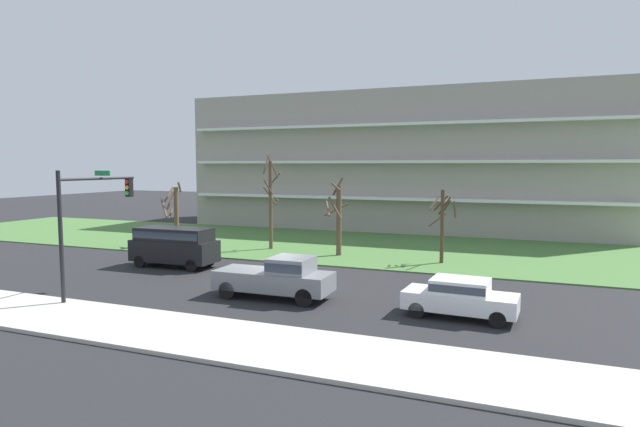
{
  "coord_description": "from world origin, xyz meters",
  "views": [
    {
      "loc": [
        11.86,
        -23.26,
        6.05
      ],
      "look_at": [
        0.04,
        6.0,
        3.19
      ],
      "focal_mm": 29.73,
      "sensor_mm": 36.0,
      "label": 1
    }
  ],
  "objects": [
    {
      "name": "ground",
      "position": [
        0.0,
        0.0,
        0.0
      ],
      "size": [
        160.0,
        160.0,
        0.0
      ],
      "primitive_type": "plane",
      "color": "#232326"
    },
    {
      "name": "sedan_white_center_right",
      "position": [
        9.29,
        -2.0,
        0.87
      ],
      "size": [
        4.49,
        2.04,
        1.57
      ],
      "rotation": [
        0.0,
        0.0,
        -0.05
      ],
      "color": "white",
      "rests_on": "ground"
    },
    {
      "name": "tree_right",
      "position": [
        6.74,
        9.5,
        2.59
      ],
      "size": [
        1.73,
        1.6,
        4.59
      ],
      "color": "#4C3828",
      "rests_on": "ground"
    },
    {
      "name": "sidewalk_curb_near",
      "position": [
        0.0,
        -8.0,
        0.07
      ],
      "size": [
        80.0,
        4.0,
        0.15
      ],
      "primitive_type": "cube",
      "color": "#BCB7AD",
      "rests_on": "ground"
    },
    {
      "name": "tree_left",
      "position": [
        -5.56,
        10.43,
        3.55
      ],
      "size": [
        1.16,
        1.39,
        6.81
      ],
      "color": "brown",
      "rests_on": "ground"
    },
    {
      "name": "tree_far_left",
      "position": [
        -12.98,
        9.2,
        2.51
      ],
      "size": [
        1.8,
        1.94,
        4.87
      ],
      "color": "brown",
      "rests_on": "ground"
    },
    {
      "name": "traffic_signal_mast",
      "position": [
        -6.85,
        -5.02,
        3.99
      ],
      "size": [
        0.9,
        4.62,
        5.85
      ],
      "color": "black",
      "rests_on": "ground"
    },
    {
      "name": "tree_center",
      "position": [
        -0.18,
        9.68,
        2.68
      ],
      "size": [
        1.62,
        2.28,
        5.26
      ],
      "color": "brown",
      "rests_on": "ground"
    },
    {
      "name": "grass_lawn_strip",
      "position": [
        0.0,
        14.0,
        0.04
      ],
      "size": [
        80.0,
        16.0,
        0.08
      ],
      "primitive_type": "cube",
      "color": "#477238",
      "rests_on": "ground"
    },
    {
      "name": "van_black_near_left",
      "position": [
        -7.96,
        2.5,
        1.4
      ],
      "size": [
        5.23,
        2.08,
        2.36
      ],
      "rotation": [
        0.0,
        0.0,
        3.16
      ],
      "color": "black",
      "rests_on": "ground"
    },
    {
      "name": "pickup_gray_center_left",
      "position": [
        1.22,
        -2.0,
        1.02
      ],
      "size": [
        5.43,
        2.1,
        1.95
      ],
      "rotation": [
        0.0,
        0.0,
        0.02
      ],
      "color": "slate",
      "rests_on": "ground"
    },
    {
      "name": "apartment_building",
      "position": [
        0.0,
        28.79,
        6.38
      ],
      "size": [
        40.01,
        14.53,
        12.76
      ],
      "color": "#9E938C",
      "rests_on": "ground"
    }
  ]
}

